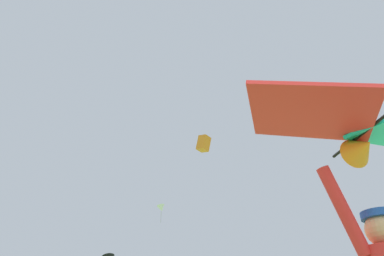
% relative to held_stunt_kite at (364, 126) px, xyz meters
% --- Properties ---
extents(held_stunt_kite, '(1.87, 1.25, 0.42)m').
position_rel_held_stunt_kite_xyz_m(held_stunt_kite, '(0.00, 0.00, 0.00)').
color(held_stunt_kite, black).
extents(distant_kite_white_overhead_distant, '(0.97, 0.93, 1.51)m').
position_rel_held_stunt_kite_xyz_m(distant_kite_white_overhead_distant, '(9.55, 24.49, 7.48)').
color(distant_kite_white_overhead_distant, white).
extents(distant_kite_orange_high_right, '(1.05, 1.12, 1.32)m').
position_rel_held_stunt_kite_xyz_m(distant_kite_orange_high_right, '(10.77, 19.89, 11.50)').
color(distant_kite_orange_high_right, orange).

